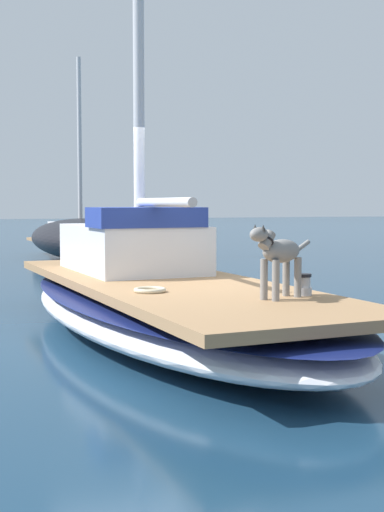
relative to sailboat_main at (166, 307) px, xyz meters
name	(u,v)px	position (x,y,z in m)	size (l,w,h in m)	color
ground_plane	(166,336)	(0.00, 0.00, -0.34)	(120.00, 120.00, 0.00)	navy
sailboat_main	(166,307)	(0.00, 0.00, 0.00)	(3.24, 7.45, 0.66)	white
mast_main	(141,26)	(-0.09, 0.74, 3.38)	(0.14, 2.27, 6.83)	silver
cabin_house	(133,245)	(-0.12, 1.11, 0.67)	(1.62, 2.35, 0.84)	silver
dog_grey	(279,254)	(0.55, -1.90, 0.75)	(0.85, 0.55, 0.70)	gray
deck_winch	(304,285)	(0.90, -1.74, 0.42)	(0.16, 0.16, 0.21)	#B7B7BC
coiled_rope	(150,290)	(-0.46, -1.05, 0.35)	(0.32, 0.32, 0.04)	beige
moored_boat_far_astern	(87,238)	(0.97, 11.33, 0.24)	(3.33, 6.99, 5.55)	black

